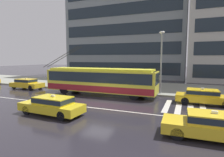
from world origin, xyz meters
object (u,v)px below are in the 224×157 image
Objects in this scene: trolleybus at (100,80)px; bus_shelter at (99,73)px; pedestrian_at_shelter at (79,75)px; street_lamp at (161,57)px; pedestrian_approaching_curb at (146,83)px; taxi_oncoming_far at (211,125)px; pedestrian_walking_past at (105,76)px; taxi_ahead_of_bus at (204,96)px; taxi_oncoming_near at (52,105)px; taxi_queued_behind_bus at (27,83)px.

bus_shelter is (-1.87, 3.48, 0.47)m from trolleybus.
street_lamp is (10.90, -1.18, 2.35)m from pedestrian_at_shelter.
trolleybus is at bearing -147.97° from pedestrian_approaching_curb.
taxi_oncoming_far is 18.70m from pedestrian_at_shelter.
bus_shelter is 0.57× the size of street_lamp.
trolleybus is 4.27m from pedestrian_walking_past.
bus_shelter is (-11.68, 11.31, 1.33)m from taxi_oncoming_far.
pedestrian_walking_past is (-11.33, 4.42, 0.97)m from taxi_ahead_of_bus.
pedestrian_walking_past reaches higher than taxi_oncoming_near.
trolleybus reaches higher than taxi_oncoming_near.
pedestrian_at_shelter is (5.63, 3.70, 0.98)m from taxi_queued_behind_bus.
taxi_oncoming_far is (9.82, -7.83, -0.87)m from trolleybus.
pedestrian_walking_past is at bearing 158.70° from taxi_ahead_of_bus.
taxi_ahead_of_bus is at bearing -0.88° from taxi_queued_behind_bus.
trolleybus is 6.12m from pedestrian_at_shelter.
taxi_oncoming_far is at bearing -69.66° from street_lamp.
taxi_ahead_of_bus is 2.44× the size of pedestrian_walking_past.
pedestrian_approaching_curb is (6.29, -0.71, -0.94)m from bus_shelter.
street_lamp is (6.00, 2.48, 2.47)m from trolleybus.
trolleybus reaches higher than taxi_oncoming_far.
trolleybus is at bearing -71.76° from pedestrian_walking_past.
taxi_oncoming_near is at bearing -80.44° from bus_shelter.
pedestrian_approaching_curb is (-5.40, 10.59, 0.39)m from taxi_oncoming_far.
taxi_queued_behind_bus is 1.14× the size of bus_shelter.
taxi_oncoming_near is at bearing -112.95° from pedestrian_approaching_curb.
taxi_queued_behind_bus is at bearing 159.07° from taxi_oncoming_far.
bus_shelter is at bearing 135.94° from taxi_oncoming_far.
taxi_ahead_of_bus and taxi_oncoming_near have the same top height.
taxi_queued_behind_bus is at bearing 179.12° from taxi_ahead_of_bus.
bus_shelter is at bearing 99.56° from taxi_oncoming_near.
taxi_ahead_of_bus is 0.98× the size of taxi_oncoming_near.
trolleybus is 12.59m from taxi_oncoming_far.
pedestrian_approaching_curb reaches higher than taxi_oncoming_far.
trolleybus is 5.24m from pedestrian_approaching_curb.
taxi_oncoming_far is 7.47m from taxi_ahead_of_bus.
taxi_oncoming_far is 0.98× the size of taxi_ahead_of_bus.
pedestrian_walking_past reaches higher than taxi_queued_behind_bus.
trolleybus is 6.86× the size of pedestrian_at_shelter.
pedestrian_walking_past is at bearing 108.24° from trolleybus.
taxi_oncoming_near is 1.09× the size of taxi_queued_behind_bus.
bus_shelter reaches higher than pedestrian_walking_past.
pedestrian_at_shelter is at bearing 174.53° from pedestrian_approaching_curb.
bus_shelter reaches higher than pedestrian_at_shelter.
street_lamp is at bearing -10.36° from pedestrian_approaching_curb.
bus_shelter reaches higher than pedestrian_approaching_curb.
bus_shelter is at bearing -3.38° from pedestrian_at_shelter.
taxi_queued_behind_bus is (-20.52, 0.32, -0.00)m from taxi_ahead_of_bus.
pedestrian_walking_past is (0.53, 0.58, -0.36)m from bus_shelter.
taxi_oncoming_far is 16.31m from bus_shelter.
taxi_queued_behind_bus is at bearing -157.89° from bus_shelter.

